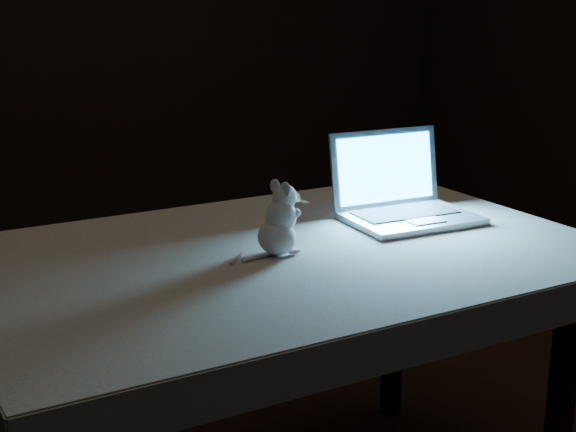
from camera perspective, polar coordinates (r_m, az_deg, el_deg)
table at (r=1.89m, az=-0.23°, el=-12.11°), size 1.27×0.84×0.66m
tablecloth at (r=1.80m, az=-0.05°, el=-3.37°), size 1.50×1.19×0.08m
laptop at (r=1.97m, az=8.54°, el=2.45°), size 0.32×0.29×0.20m
plush_mouse at (r=1.71m, az=-0.78°, el=-0.19°), size 0.14×0.14×0.15m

